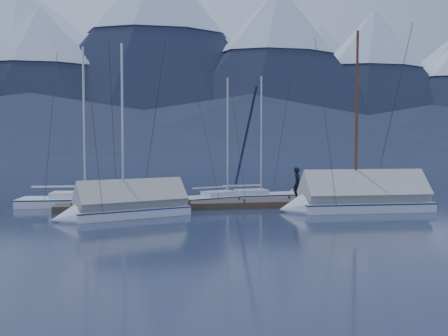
{
  "coord_description": "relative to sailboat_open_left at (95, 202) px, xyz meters",
  "views": [
    {
      "loc": [
        -4.65,
        -23.69,
        3.57
      ],
      "look_at": [
        0.0,
        2.0,
        2.2
      ],
      "focal_mm": 38.0,
      "sensor_mm": 36.0,
      "label": 1
    }
  ],
  "objects": [
    {
      "name": "dock",
      "position": [
        7.14,
        -2.18,
        -0.06
      ],
      "size": [
        18.0,
        1.5,
        0.54
      ],
      "color": "#382D23",
      "rests_on": "ground"
    },
    {
      "name": "ground",
      "position": [
        7.14,
        -4.18,
        -0.17
      ],
      "size": [
        1000.0,
        1000.0,
        0.0
      ],
      "primitive_type": "plane",
      "color": "#171F34",
      "rests_on": "ground"
    },
    {
      "name": "sailboat_covered_near",
      "position": [
        13.61,
        -4.56,
        0.35
      ],
      "size": [
        8.15,
        3.48,
        10.47
      ],
      "color": "silver",
      "rests_on": "ground"
    },
    {
      "name": "sailboat_open_left",
      "position": [
        0.0,
        0.0,
        0.0
      ],
      "size": [
        7.58,
        3.21,
        9.88
      ],
      "color": "white",
      "rests_on": "ground"
    },
    {
      "name": "sailboat_open_right",
      "position": [
        10.47,
        0.8,
        -0.02
      ],
      "size": [
        6.57,
        2.75,
        8.48
      ],
      "color": "silver",
      "rests_on": "ground"
    },
    {
      "name": "mountain_range",
      "position": [
        11.27,
        366.27,
        58.48
      ],
      "size": [
        877.0,
        584.0,
        150.5
      ],
      "color": "#475675",
      "rests_on": "ground"
    },
    {
      "name": "mooring_posts",
      "position": [
        6.64,
        -2.18,
        0.18
      ],
      "size": [
        15.12,
        1.52,
        0.35
      ],
      "color": "#382D23",
      "rests_on": "ground"
    },
    {
      "name": "sailboat_open_mid",
      "position": [
        8.25,
        0.61,
        -0.03
      ],
      "size": [
        6.45,
        3.92,
        8.26
      ],
      "color": "silver",
      "rests_on": "ground"
    },
    {
      "name": "person",
      "position": [
        11.42,
        -2.09,
        1.1
      ],
      "size": [
        0.52,
        0.72,
        1.86
      ],
      "primitive_type": "imported",
      "rotation": [
        0.0,
        0.0,
        1.46
      ],
      "color": "black",
      "rests_on": "dock"
    },
    {
      "name": "sailboat_covered_far",
      "position": [
        1.63,
        -4.62,
        0.27
      ],
      "size": [
        6.8,
        4.01,
        9.15
      ],
      "color": "white",
      "rests_on": "ground"
    }
  ]
}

